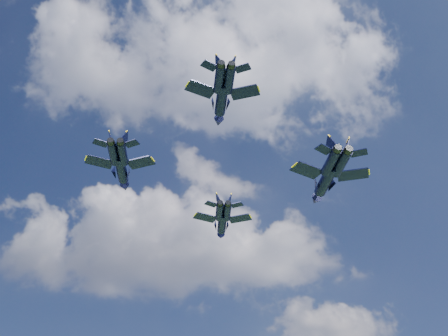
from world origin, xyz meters
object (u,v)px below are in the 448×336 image
at_px(jet_lead, 222,224).
at_px(jet_right, 325,182).
at_px(jet_slot, 221,101).
at_px(jet_left, 122,170).

relative_size(jet_lead, jet_right, 0.83).
relative_size(jet_right, jet_slot, 1.26).
height_order(jet_left, jet_right, jet_left).
bearing_deg(jet_lead, jet_left, -134.70).
height_order(jet_lead, jet_right, jet_lead).
bearing_deg(jet_right, jet_lead, 126.68).
bearing_deg(jet_right, jet_slot, -143.14).
distance_m(jet_right, jet_slot, 25.47).
height_order(jet_right, jet_slot, jet_slot).
relative_size(jet_lead, jet_slot, 1.05).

